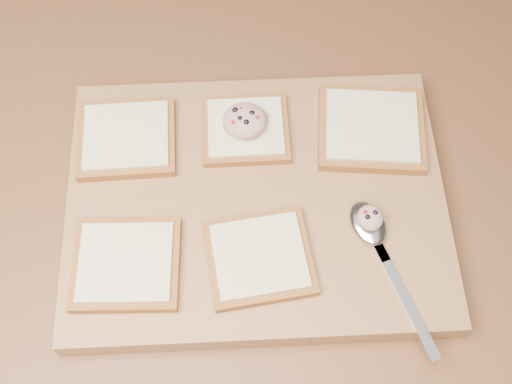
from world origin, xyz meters
TOP-DOWN VIEW (x-y plane):
  - ground at (0.00, 0.00)m, footprint 4.00×4.00m
  - island_counter at (0.00, 0.00)m, footprint 2.00×0.80m
  - cutting_board at (0.06, 0.01)m, footprint 0.46×0.35m
  - bread_far_left at (-0.09, 0.09)m, footprint 0.12×0.11m
  - bread_far_center at (0.05, 0.10)m, footprint 0.11×0.10m
  - bread_far_right at (0.21, 0.09)m, footprint 0.14×0.13m
  - bread_near_left at (-0.09, -0.07)m, footprint 0.12×0.11m
  - bread_near_center at (0.06, -0.07)m, footprint 0.13×0.12m
  - tuna_salad_dollop at (0.05, 0.10)m, footprint 0.05×0.05m
  - spoon at (0.20, -0.05)m, footprint 0.09×0.20m
  - spoon_salad at (0.19, -0.03)m, footprint 0.03×0.03m

SIDE VIEW (x-z plane):
  - ground at x=0.00m, z-range 0.00..0.00m
  - island_counter at x=0.00m, z-range 0.00..0.90m
  - cutting_board at x=0.06m, z-range 0.90..0.94m
  - spoon at x=0.20m, z-range 0.94..0.95m
  - bread_far_center at x=0.05m, z-range 0.94..0.95m
  - bread_near_center at x=0.06m, z-range 0.94..0.95m
  - bread_near_left at x=-0.09m, z-range 0.94..0.95m
  - bread_far_left at x=-0.09m, z-range 0.94..0.95m
  - bread_far_right at x=0.21m, z-range 0.94..0.95m
  - spoon_salad at x=0.19m, z-range 0.95..0.97m
  - tuna_salad_dollop at x=0.05m, z-range 0.95..0.98m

